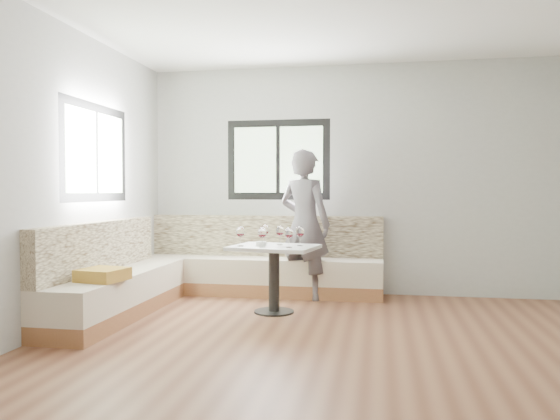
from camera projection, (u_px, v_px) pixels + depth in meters
name	position (u px, v px, depth m)	size (l,w,h in m)	color
room	(324.00, 172.00, 4.31)	(5.01, 5.01, 2.81)	brown
banquette	(204.00, 273.00, 6.14)	(2.90, 2.80, 0.95)	#9A613B
table	(274.00, 262.00, 5.63)	(0.94, 0.79, 0.69)	black
person	(305.00, 224.00, 6.36)	(0.64, 0.42, 1.74)	#5A5359
olive_ramekin	(261.00, 243.00, 5.64)	(0.11, 0.11, 0.04)	white
wine_glass_a	(240.00, 232.00, 5.57)	(0.09, 0.09, 0.20)	white
wine_glass_b	(262.00, 233.00, 5.45)	(0.09, 0.09, 0.20)	white
wine_glass_c	(289.00, 234.00, 5.43)	(0.09, 0.09, 0.20)	white
wine_glass_d	(280.00, 231.00, 5.72)	(0.09, 0.09, 0.20)	white
wine_glass_e	(300.00, 232.00, 5.60)	(0.09, 0.09, 0.20)	white
wine_glass_f	(265.00, 230.00, 5.86)	(0.09, 0.09, 0.20)	white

